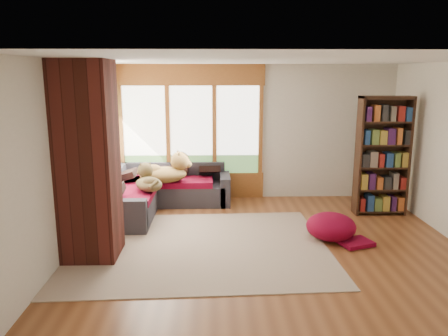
# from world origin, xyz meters

# --- Properties ---
(floor) EXTENTS (5.50, 5.50, 0.00)m
(floor) POSITION_xyz_m (0.00, 0.00, 0.00)
(floor) COLOR brown
(floor) RESTS_ON ground
(ceiling) EXTENTS (5.50, 5.50, 0.00)m
(ceiling) POSITION_xyz_m (0.00, 0.00, 2.60)
(ceiling) COLOR white
(wall_back) EXTENTS (5.50, 0.04, 2.60)m
(wall_back) POSITION_xyz_m (0.00, 2.50, 1.30)
(wall_back) COLOR silver
(wall_back) RESTS_ON ground
(wall_front) EXTENTS (5.50, 0.04, 2.60)m
(wall_front) POSITION_xyz_m (0.00, -2.50, 1.30)
(wall_front) COLOR silver
(wall_front) RESTS_ON ground
(wall_left) EXTENTS (0.04, 5.00, 2.60)m
(wall_left) POSITION_xyz_m (-2.75, 0.00, 1.30)
(wall_left) COLOR silver
(wall_left) RESTS_ON ground
(windows_back) EXTENTS (2.82, 0.10, 1.90)m
(windows_back) POSITION_xyz_m (-1.20, 2.47, 1.35)
(windows_back) COLOR #965826
(windows_back) RESTS_ON wall_back
(windows_left) EXTENTS (0.10, 2.62, 1.90)m
(windows_left) POSITION_xyz_m (-2.72, 1.20, 1.35)
(windows_left) COLOR #965826
(windows_left) RESTS_ON wall_left
(roller_blind) EXTENTS (0.03, 0.72, 0.90)m
(roller_blind) POSITION_xyz_m (-2.69, 2.03, 1.75)
(roller_blind) COLOR #5E7854
(roller_blind) RESTS_ON wall_left
(brick_chimney) EXTENTS (0.70, 0.70, 2.60)m
(brick_chimney) POSITION_xyz_m (-2.40, -0.35, 1.30)
(brick_chimney) COLOR #471914
(brick_chimney) RESTS_ON ground
(sectional_sofa) EXTENTS (2.20, 2.20, 0.80)m
(sectional_sofa) POSITION_xyz_m (-1.95, 1.70, 0.30)
(sectional_sofa) COLOR #27252F
(sectional_sofa) RESTS_ON ground
(area_rug) EXTENTS (3.90, 3.05, 0.01)m
(area_rug) POSITION_xyz_m (-1.06, -0.09, 0.01)
(area_rug) COLOR beige
(area_rug) RESTS_ON ground
(bookshelf) EXTENTS (0.88, 0.29, 2.06)m
(bookshelf) POSITION_xyz_m (2.14, 1.37, 1.03)
(bookshelf) COLOR #351E11
(bookshelf) RESTS_ON ground
(pouf) EXTENTS (0.91, 0.91, 0.40)m
(pouf) POSITION_xyz_m (0.97, 0.17, 0.21)
(pouf) COLOR maroon
(pouf) RESTS_ON area_rug
(dog_tan) EXTENTS (0.96, 0.69, 0.49)m
(dog_tan) POSITION_xyz_m (-1.61, 1.77, 0.78)
(dog_tan) COLOR brown
(dog_tan) RESTS_ON sectional_sofa
(dog_brindle) EXTENTS (0.64, 0.78, 0.38)m
(dog_brindle) POSITION_xyz_m (-1.88, 1.26, 0.73)
(dog_brindle) COLOR #3E311C
(dog_brindle) RESTS_ON sectional_sofa
(throw_pillows) EXTENTS (1.98, 1.68, 0.45)m
(throw_pillows) POSITION_xyz_m (-1.86, 1.75, 0.74)
(throw_pillows) COLOR black
(throw_pillows) RESTS_ON sectional_sofa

